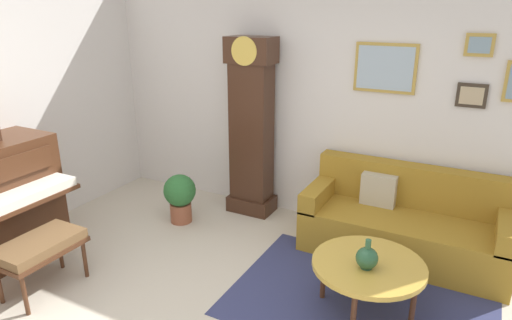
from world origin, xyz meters
name	(u,v)px	position (x,y,z in m)	size (l,w,h in m)	color
wall_back	(315,95)	(0.02, 2.40, 1.40)	(5.30, 0.13, 2.80)	silver
area_rug	(360,300)	(1.00, 1.01, 0.00)	(2.10, 1.50, 0.01)	navy
piano_bench	(40,248)	(-1.46, -0.09, 0.41)	(0.42, 0.70, 0.48)	#4C2B19
grandfather_clock	(251,133)	(-0.63, 2.13, 0.96)	(0.52, 0.34, 2.03)	#3D2316
couch	(404,224)	(1.15, 1.98, 0.31)	(1.90, 0.80, 0.84)	olive
coffee_table	(368,266)	(1.06, 0.91, 0.41)	(0.88, 0.88, 0.44)	gold
green_jug	(367,258)	(1.06, 0.83, 0.52)	(0.17, 0.17, 0.24)	#234C33
potted_plant	(180,195)	(-1.20, 1.50, 0.32)	(0.36, 0.36, 0.56)	#935138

